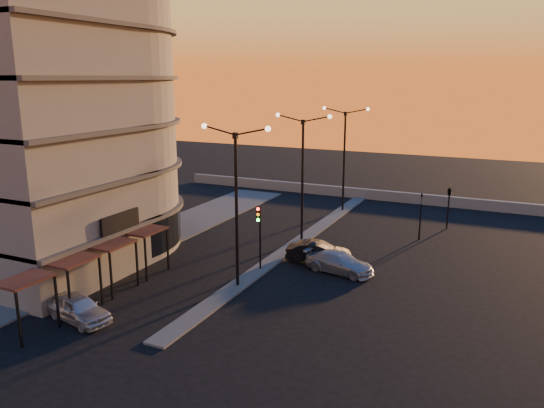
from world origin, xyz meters
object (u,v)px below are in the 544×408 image
Objects in this scene: traffic_light_main at (259,227)px; car_sedan at (318,252)px; streetlamp_mid at (303,168)px; car_wagon at (339,262)px; car_hatchback at (79,308)px.

traffic_light_main is 4.75m from car_sedan.
streetlamp_mid is 2.12× the size of car_wagon.
car_sedan is at bearing -18.37° from car_hatchback.
car_hatchback is 15.62m from car_wagon.
car_wagon is (4.69, -5.20, -4.94)m from streetlamp_mid.
streetlamp_mid is 6.93m from car_sedan.
streetlamp_mid reaches higher than car_sedan.
traffic_light_main is at bearing -14.12° from car_hatchback.
car_hatchback is 0.88× the size of car_wagon.
traffic_light_main reaches higher than car_sedan.
traffic_light_main is at bearing 122.57° from car_wagon.
traffic_light_main is 1.07× the size of car_hatchback.
streetlamp_mid is 8.57m from car_wagon.
streetlamp_mid reaches higher than traffic_light_main.
car_wagon is (9.77, 12.19, -0.02)m from car_hatchback.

